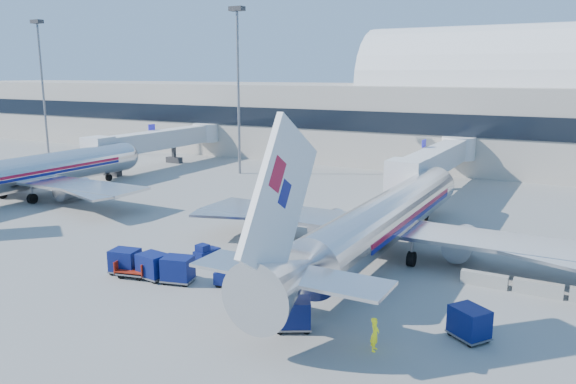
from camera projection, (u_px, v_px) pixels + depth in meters
The scene contains 20 objects.
ground at pixel (241, 253), 44.17m from camera, with size 260.00×260.00×0.00m, color gray.
terminal at pixel (353, 111), 97.01m from camera, with size 170.00×28.15×21.00m.
airliner_main at pixel (383, 220), 42.73m from camera, with size 32.00×37.26×12.07m.
airliner_mid at pixel (23, 174), 62.45m from camera, with size 32.00×37.26×12.07m.
jetbridge_near at pixel (438, 159), 66.22m from camera, with size 4.40×27.50×6.25m.
jetbridge_mid at pixel (164, 139), 85.94m from camera, with size 4.40×27.50×6.25m.
mast_far_west at pixel (41, 68), 95.01m from camera, with size 2.00×1.20×22.60m.
mast_west at pixel (238, 66), 76.23m from camera, with size 2.00×1.20×22.60m.
barrier_near at pixel (484, 279), 37.34m from camera, with size 3.00×0.55×0.90m, color #9E9E96.
barrier_mid at pixel (538, 288), 35.79m from camera, with size 3.00×0.55×0.90m, color #9E9E96.
tug_lead at pixel (233, 275), 37.26m from camera, with size 2.72×1.84×1.62m.
tug_right at pixel (344, 278), 36.77m from camera, with size 2.82×2.08×1.66m.
tug_left at pixel (206, 253), 42.46m from camera, with size 1.31×2.14×1.31m.
cart_train_a at pixel (178, 269), 37.81m from camera, with size 2.38×2.04×1.81m.
cart_train_b at pixel (153, 266), 38.54m from camera, with size 2.19×1.77×1.78m.
cart_train_c at pixel (125, 261), 39.53m from camera, with size 2.27×1.91×1.76m.
cart_solo_near at pixel (293, 313), 30.89m from camera, with size 2.48×2.31×1.76m.
cart_solo_far at pixel (469, 322), 29.78m from camera, with size 2.50×2.38×1.76m.
cart_open_red at pixel (134, 271), 38.99m from camera, with size 2.49×2.00×0.59m.
ramp_worker at pixel (375, 334), 28.54m from camera, with size 0.65×0.43×1.78m, color #C6DB17.
Camera 1 is at (23.47, -35.26, 13.92)m, focal length 35.00 mm.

